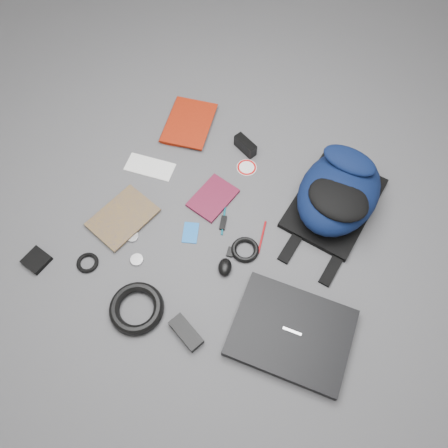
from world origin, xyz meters
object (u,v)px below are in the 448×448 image
at_px(power_brick, 186,332).
at_px(pouch, 37,260).
at_px(backpack, 339,192).
at_px(mouse, 225,267).
at_px(textbook_red, 168,119).
at_px(comic_book, 108,205).
at_px(compact_camera, 245,146).
at_px(dvd_case, 213,198).
at_px(laptop, 291,333).

bearing_deg(power_brick, pouch, -156.57).
height_order(backpack, mouse, backpack).
bearing_deg(pouch, textbook_red, 82.29).
height_order(comic_book, compact_camera, compact_camera).
height_order(dvd_case, pouch, pouch).
height_order(comic_book, pouch, pouch).
distance_m(dvd_case, power_brick, 0.57).
height_order(compact_camera, pouch, compact_camera).
distance_m(textbook_red, compact_camera, 0.39).
bearing_deg(mouse, power_brick, -113.94).
distance_m(comic_book, mouse, 0.56).
relative_size(comic_book, compact_camera, 2.33).
relative_size(backpack, compact_camera, 4.31).
distance_m(backpack, comic_book, 0.95).
relative_size(comic_book, power_brick, 1.91).
height_order(backpack, compact_camera, backpack).
xyz_separation_m(textbook_red, pouch, (-0.11, -0.84, -0.00)).
relative_size(backpack, pouch, 5.44).
bearing_deg(comic_book, dvd_case, 45.79).
relative_size(laptop, mouse, 5.62).
bearing_deg(textbook_red, mouse, -55.79).
distance_m(laptop, compact_camera, 0.84).
bearing_deg(power_brick, backpack, 91.16).
distance_m(power_brick, pouch, 0.66).
bearing_deg(compact_camera, comic_book, -103.68).
relative_size(textbook_red, comic_book, 1.07).
bearing_deg(power_brick, mouse, 109.78).
bearing_deg(backpack, pouch, -135.78).
bearing_deg(backpack, mouse, -115.51).
xyz_separation_m(backpack, laptop, (0.04, -0.58, -0.08)).
height_order(backpack, dvd_case, backpack).
xyz_separation_m(backpack, textbook_red, (-0.84, 0.09, -0.08)).
xyz_separation_m(laptop, pouch, (-0.99, -0.16, -0.01)).
xyz_separation_m(comic_book, power_brick, (0.55, -0.33, 0.01)).
bearing_deg(compact_camera, power_brick, -55.93).
bearing_deg(pouch, dvd_case, 48.40).
bearing_deg(textbook_red, laptop, -48.67).
relative_size(mouse, power_brick, 0.54).
bearing_deg(mouse, compact_camera, 86.15).
bearing_deg(dvd_case, pouch, -119.77).
distance_m(mouse, power_brick, 0.29).
xyz_separation_m(textbook_red, compact_camera, (0.39, 0.00, 0.02)).
height_order(textbook_red, power_brick, power_brick).
height_order(comic_book, dvd_case, comic_book).
distance_m(backpack, compact_camera, 0.47).
xyz_separation_m(power_brick, pouch, (-0.66, -0.00, -0.01)).
distance_m(backpack, laptop, 0.59).
relative_size(comic_book, mouse, 3.50).
xyz_separation_m(backpack, dvd_case, (-0.47, -0.20, -0.09)).
bearing_deg(pouch, backpack, 38.01).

